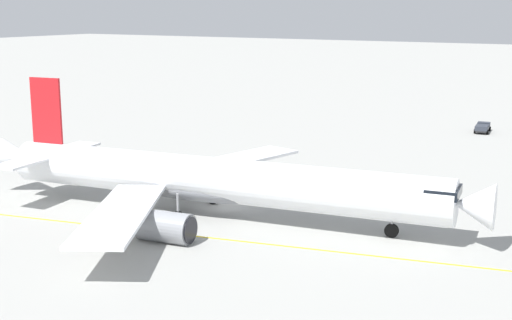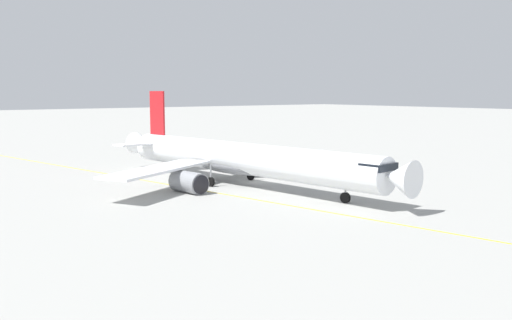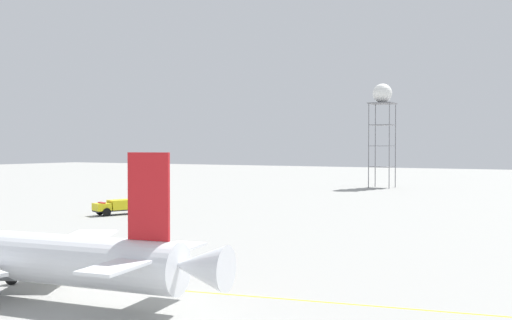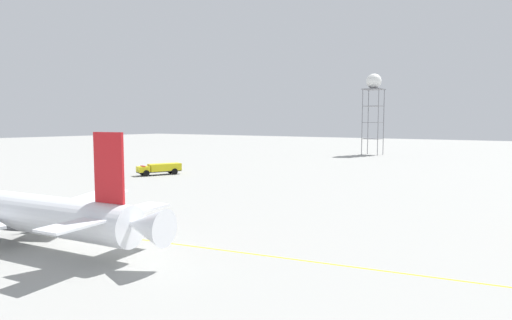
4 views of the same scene
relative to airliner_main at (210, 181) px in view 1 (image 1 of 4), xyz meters
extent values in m
plane|color=#9E9E99|center=(2.44, 0.33, -2.98)|extent=(600.00, 600.00, 0.00)
cylinder|color=white|center=(0.08, -0.59, 0.23)|extent=(9.03, 39.21, 3.68)
cone|color=white|center=(2.94, -21.12, 0.23)|extent=(3.87, 3.45, 3.49)
cone|color=white|center=(-2.82, 20.25, 0.53)|extent=(3.65, 4.39, 3.12)
cube|color=black|center=(2.64, -18.94, 1.06)|extent=(3.43, 2.81, 0.70)
ellipsoid|color=gray|center=(-0.19, 1.35, -0.78)|extent=(5.22, 14.39, 2.02)
cube|color=red|center=(-2.29, 16.44, 5.08)|extent=(0.68, 3.20, 6.02)
cube|color=white|center=(1.23, 16.93, 0.96)|extent=(5.94, 3.35, 0.20)
cube|color=white|center=(-5.81, 15.95, 0.96)|extent=(5.94, 3.35, 0.20)
cube|color=white|center=(9.32, 3.85, -0.42)|extent=(16.35, 7.34, 0.28)
cube|color=white|center=(-10.02, 1.16, -0.42)|extent=(15.88, 11.05, 0.28)
cylinder|color=gray|center=(7.29, 1.21, -1.87)|extent=(2.96, 4.49, 2.40)
cylinder|color=black|center=(7.58, -0.92, -1.87)|extent=(2.04, 0.43, 2.04)
cylinder|color=gray|center=(-7.34, -0.83, -1.87)|extent=(2.96, 4.49, 2.40)
cylinder|color=black|center=(-7.04, -2.96, -1.87)|extent=(2.04, 0.43, 2.04)
cylinder|color=#9EA0A5|center=(2.13, -15.29, -1.42)|extent=(0.20, 0.20, 2.02)
cylinder|color=black|center=(2.13, -15.29, -2.43)|extent=(0.45, 1.13, 1.10)
cylinder|color=#9EA0A5|center=(3.02, 1.80, -1.42)|extent=(0.20, 0.20, 2.02)
cylinder|color=black|center=(3.02, 1.80, -2.43)|extent=(0.45, 1.13, 1.10)
cylinder|color=#9EA0A5|center=(-3.40, 0.90, -1.42)|extent=(0.20, 0.20, 2.02)
cylinder|color=black|center=(-3.40, 0.90, -2.43)|extent=(0.45, 1.13, 1.10)
cube|color=#232326|center=(53.26, -10.23, -2.56)|extent=(4.60, 1.97, 0.20)
cube|color=#2D333D|center=(54.81, -10.03, -2.11)|extent=(1.53, 1.84, 0.70)
cube|color=black|center=(55.37, -9.96, -2.01)|extent=(0.25, 1.41, 0.39)
cube|color=#2D333D|center=(52.50, -10.32, -2.16)|extent=(3.10, 2.03, 0.60)
cylinder|color=black|center=(54.70, -9.20, -2.66)|extent=(0.67, 0.36, 0.64)
cylinder|color=black|center=(54.91, -10.87, -2.66)|extent=(0.67, 0.36, 0.64)
cylinder|color=black|center=(51.74, -9.57, -2.66)|extent=(0.67, 0.36, 0.64)
cylinder|color=black|center=(51.95, -11.24, -2.66)|extent=(0.67, 0.36, 0.64)
cube|color=yellow|center=(-4.59, -5.26, -2.98)|extent=(33.57, 161.01, 0.01)
camera|label=1|loc=(-47.93, -32.66, 14.38)|focal=49.77mm
camera|label=2|loc=(-36.99, -52.79, 8.01)|focal=38.53mm
camera|label=3|loc=(29.51, 42.82, 8.44)|focal=41.89mm
camera|label=4|loc=(20.63, 47.58, 8.91)|focal=30.71mm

